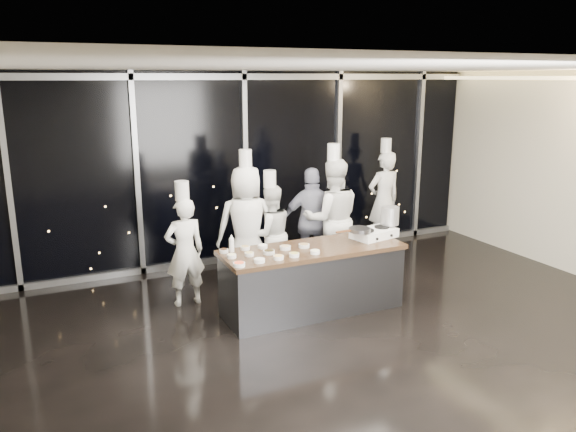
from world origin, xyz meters
name	(u,v)px	position (x,y,z in m)	size (l,w,h in m)	color
ground	(346,337)	(0.00, 0.00, 0.00)	(9.00, 9.00, 0.00)	black
room_shell	(364,154)	(0.18, 0.00, 2.25)	(9.02, 7.02, 3.21)	#BCB7A1
window_wall	(245,168)	(0.00, 3.43, 1.60)	(8.90, 0.11, 3.20)	black
demo_counter	(312,279)	(0.00, 0.90, 0.45)	(2.46, 0.86, 0.90)	#36373B
stove	(374,233)	(1.00, 0.96, 0.96)	(0.68, 0.50, 0.14)	white
frying_pan	(359,230)	(0.70, 0.88, 1.07)	(0.54, 0.36, 0.05)	slate
stock_pot	(390,216)	(1.31, 1.03, 1.17)	(0.26, 0.26, 0.26)	#B6B7B9
prep_bowls	(268,253)	(-0.66, 0.86, 0.93)	(1.19, 0.73, 0.05)	silver
squeeze_bottle	(232,243)	(-1.04, 1.18, 1.01)	(0.06, 0.06, 0.24)	white
chef_far_left	(185,250)	(-1.48, 1.86, 0.78)	(0.57, 0.39, 1.75)	silver
chef_left	(247,225)	(-0.44, 2.22, 0.93)	(0.99, 0.73, 2.07)	silver
chef_center	(270,233)	(-0.06, 2.21, 0.77)	(0.74, 0.57, 1.74)	silver
guest	(313,222)	(0.68, 2.21, 0.87)	(1.10, 0.72, 1.73)	#15183A
chef_right	(332,218)	(0.90, 1.98, 0.95)	(1.08, 0.94, 2.12)	silver
chef_side	(384,200)	(2.47, 2.88, 0.93)	(0.68, 0.46, 2.05)	silver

